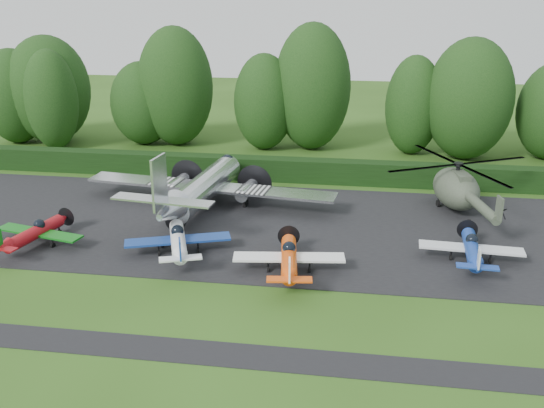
# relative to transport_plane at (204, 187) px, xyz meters

# --- Properties ---
(ground) EXTENTS (160.00, 160.00, 0.00)m
(ground) POSITION_rel_transport_plane_xyz_m (3.89, -12.81, -1.80)
(ground) COLOR #284814
(ground) RESTS_ON ground
(apron) EXTENTS (70.00, 18.00, 0.01)m
(apron) POSITION_rel_transport_plane_xyz_m (3.89, -2.81, -1.80)
(apron) COLOR black
(apron) RESTS_ON ground
(taxiway_verge) EXTENTS (70.00, 2.00, 0.00)m
(taxiway_verge) POSITION_rel_transport_plane_xyz_m (3.89, -18.81, -1.80)
(taxiway_verge) COLOR black
(taxiway_verge) RESTS_ON ground
(hedgerow) EXTENTS (90.00, 1.60, 2.00)m
(hedgerow) POSITION_rel_transport_plane_xyz_m (3.89, 8.19, -1.80)
(hedgerow) COLOR black
(hedgerow) RESTS_ON ground
(transport_plane) EXTENTS (20.18, 15.47, 6.47)m
(transport_plane) POSITION_rel_transport_plane_xyz_m (0.00, 0.00, 0.00)
(transport_plane) COLOR silver
(transport_plane) RESTS_ON ground
(light_plane_red) EXTENTS (6.30, 6.63, 2.42)m
(light_plane_red) POSITION_rel_transport_plane_xyz_m (-9.34, -8.47, -0.79)
(light_plane_red) COLOR maroon
(light_plane_red) RESTS_ON ground
(light_plane_white) EXTENTS (6.77, 7.12, 2.60)m
(light_plane_white) POSITION_rel_transport_plane_xyz_m (0.48, -8.43, -0.72)
(light_plane_white) COLOR white
(light_plane_white) RESTS_ON ground
(light_plane_orange) EXTENTS (6.75, 7.09, 2.59)m
(light_plane_orange) POSITION_rel_transport_plane_xyz_m (7.81, -10.02, -0.72)
(light_plane_orange) COLOR #EA4E0D
(light_plane_orange) RESTS_ON ground
(light_plane_blue) EXTENTS (6.39, 6.72, 2.45)m
(light_plane_blue) POSITION_rel_transport_plane_xyz_m (18.89, -6.90, -0.78)
(light_plane_blue) COLOR #193A97
(light_plane_blue) RESTS_ON ground
(helicopter) EXTENTS (11.87, 13.90, 3.82)m
(helicopter) POSITION_rel_transport_plane_xyz_m (19.11, 2.55, 0.25)
(helicopter) COLOR #3B4434
(helicopter) RESTS_ON ground
(tree_0) EXTENTS (6.25, 6.25, 9.91)m
(tree_0) POSITION_rel_transport_plane_xyz_m (1.74, 18.63, 3.14)
(tree_0) COLOR black
(tree_0) RESTS_ON ground
(tree_1) EXTENTS (7.86, 7.86, 12.94)m
(tree_1) POSITION_rel_transport_plane_xyz_m (6.59, 19.48, 4.65)
(tree_1) COLOR black
(tree_1) RESTS_ON ground
(tree_4) EXTENTS (8.35, 8.35, 11.82)m
(tree_4) POSITION_rel_transport_plane_xyz_m (21.97, 17.97, 4.10)
(tree_4) COLOR black
(tree_4) RESTS_ON ground
(tree_5) EXTENTS (6.74, 6.74, 10.13)m
(tree_5) POSITION_rel_transport_plane_xyz_m (-25.19, 17.38, 3.25)
(tree_5) COLOR black
(tree_5) RESTS_ON ground
(tree_7) EXTENTS (5.58, 5.58, 9.96)m
(tree_7) POSITION_rel_transport_plane_xyz_m (16.82, 18.95, 3.16)
(tree_7) COLOR black
(tree_7) RESTS_ON ground
(tree_8) EXTENTS (6.86, 6.86, 8.84)m
(tree_8) POSITION_rel_transport_plane_xyz_m (-11.42, 18.93, 2.61)
(tree_8) COLOR black
(tree_8) RESTS_ON ground
(tree_9) EXTENTS (8.77, 8.77, 11.46)m
(tree_9) POSITION_rel_transport_plane_xyz_m (-21.66, 18.35, 3.92)
(tree_9) COLOR black
(tree_9) RESTS_ON ground
(tree_10) EXTENTS (7.90, 7.90, 12.46)m
(tree_10) POSITION_rel_transport_plane_xyz_m (-7.81, 19.17, 4.42)
(tree_10) COLOR black
(tree_10) RESTS_ON ground
(tree_11) EXTENTS (5.35, 5.35, 10.33)m
(tree_11) POSITION_rel_transport_plane_xyz_m (-19.96, 15.51, 3.35)
(tree_11) COLOR black
(tree_11) RESTS_ON ground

